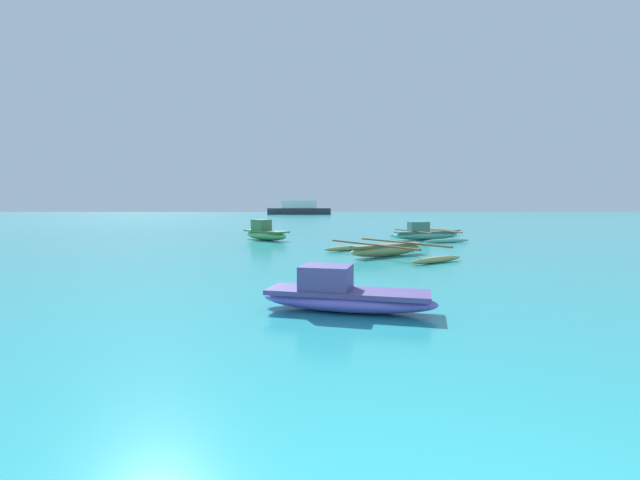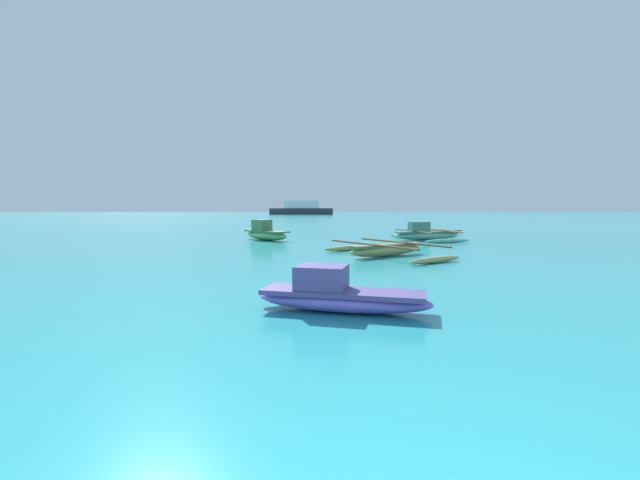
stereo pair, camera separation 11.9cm
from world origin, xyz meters
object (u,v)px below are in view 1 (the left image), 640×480
moored_boat_1 (265,233)px  moored_boat_2 (436,231)px  moored_boat_3 (387,250)px  moored_boat_4 (344,295)px  moored_boat_0 (425,234)px  distant_ferry (299,209)px

moored_boat_1 → moored_boat_2: bearing=73.4°
moored_boat_2 → moored_boat_3: 13.14m
moored_boat_3 → moored_boat_4: moored_boat_4 is taller
moored_boat_0 → distant_ferry: bearing=82.3°
moored_boat_0 → moored_boat_3: bearing=-129.5°
moored_boat_0 → distant_ferry: size_ratio=0.36×
moored_boat_1 → distant_ferry: (-2.05, 63.89, 0.76)m
moored_boat_0 → moored_boat_2: bearing=52.6°
moored_boat_2 → moored_boat_3: moored_boat_3 is taller
moored_boat_3 → moored_boat_0: bearing=31.7°
moored_boat_1 → moored_boat_3: 8.59m
moored_boat_0 → moored_boat_2: size_ratio=1.21×
moored_boat_3 → distant_ferry: distant_ferry is taller
moored_boat_1 → distant_ferry: 63.93m
moored_boat_0 → moored_boat_4: (-4.81, -14.84, -0.04)m
distant_ferry → moored_boat_0: bearing=-80.9°
moored_boat_1 → moored_boat_2: moored_boat_1 is taller
moored_boat_3 → moored_boat_2: bearing=32.6°
moored_boat_0 → moored_boat_4: size_ratio=1.49×
moored_boat_0 → moored_boat_4: bearing=-124.8°
moored_boat_3 → distant_ferry: (-7.22, 70.75, 0.90)m
moored_boat_1 → moored_boat_2: 11.38m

